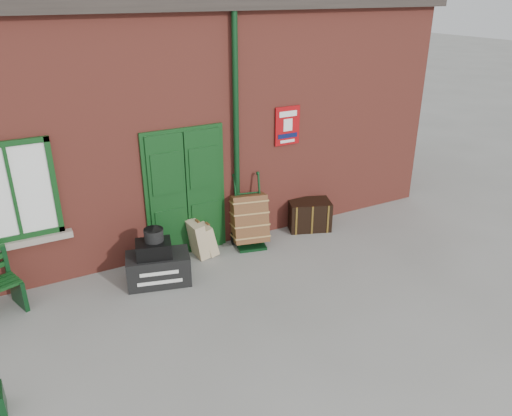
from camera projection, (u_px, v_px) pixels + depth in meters
ground at (241, 286)px, 7.88m from camera, size 80.00×80.00×0.00m
station_building at (160, 108)px, 9.82m from camera, size 10.30×4.30×4.36m
houdini_trunk at (159, 269)px, 7.90m from camera, size 1.09×0.78×0.49m
strongbox at (154, 249)px, 7.73m from camera, size 0.62×0.52×0.25m
hatbox at (154, 235)px, 7.68m from camera, size 0.36×0.36×0.20m
suitcase_back at (197, 239)px, 8.66m from camera, size 0.30×0.47×0.66m
suitcase_front at (207, 239)px, 8.75m from camera, size 0.31×0.43×0.57m
porter_trolley at (249, 219)px, 9.00m from camera, size 0.76×0.80×1.29m
dark_trunk at (309, 215)px, 9.68m from camera, size 0.92×0.76×0.57m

